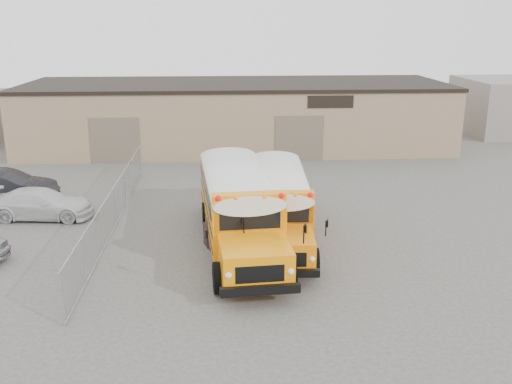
{
  "coord_description": "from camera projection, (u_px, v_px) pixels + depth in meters",
  "views": [
    {
      "loc": [
        -1.12,
        -21.77,
        8.94
      ],
      "look_at": [
        0.37,
        2.58,
        1.6
      ],
      "focal_mm": 40.0,
      "sensor_mm": 36.0,
      "label": 1
    }
  ],
  "objects": [
    {
      "name": "tarp_bundle",
      "position": [
        217.0,
        229.0,
        23.41
      ],
      "size": [
        1.18,
        1.12,
        1.43
      ],
      "color": "black",
      "rests_on": "ground"
    },
    {
      "name": "school_bus_left",
      "position": [
        225.0,
        163.0,
        29.62
      ],
      "size": [
        3.54,
        10.96,
        3.16
      ],
      "color": "orange",
      "rests_on": "ground"
    },
    {
      "name": "school_bus_right",
      "position": [
        273.0,
        165.0,
        30.02
      ],
      "size": [
        3.19,
        9.86,
        2.85
      ],
      "color": "orange",
      "rests_on": "ground"
    },
    {
      "name": "warehouse",
      "position": [
        236.0,
        114.0,
        41.87
      ],
      "size": [
        30.2,
        10.2,
        4.67
      ],
      "color": "#987A5D",
      "rests_on": "ground"
    },
    {
      "name": "ground",
      "position": [
        251.0,
        247.0,
        23.45
      ],
      "size": [
        120.0,
        120.0,
        0.0
      ],
      "primitive_type": "plane",
      "color": "#4A4743",
      "rests_on": "ground"
    },
    {
      "name": "car_dark",
      "position": [
        5.0,
        187.0,
        29.05
      ],
      "size": [
        5.11,
        1.98,
        1.66
      ],
      "primitive_type": "imported",
      "rotation": [
        0.0,
        0.0,
        1.52
      ],
      "color": "black",
      "rests_on": "ground"
    },
    {
      "name": "chainlink_fence",
      "position": [
        115.0,
        207.0,
        25.7
      ],
      "size": [
        0.07,
        18.07,
        1.81
      ],
      "color": "#97999F",
      "rests_on": "ground"
    },
    {
      "name": "car_white",
      "position": [
        41.0,
        204.0,
        26.76
      ],
      "size": [
        4.97,
        2.35,
        1.4
      ],
      "primitive_type": "imported",
      "rotation": [
        0.0,
        0.0,
        1.49
      ],
      "color": "silver",
      "rests_on": "ground"
    }
  ]
}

